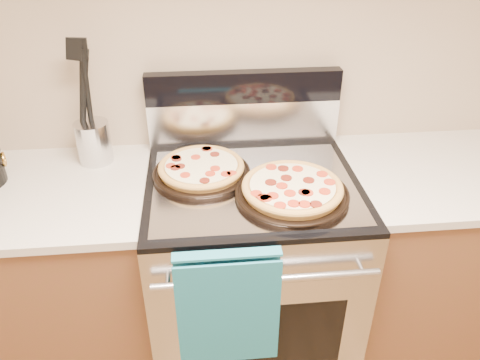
{
  "coord_description": "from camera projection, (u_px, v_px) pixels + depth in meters",
  "views": [
    {
      "loc": [
        -0.18,
        0.24,
        1.8
      ],
      "look_at": [
        -0.06,
        1.55,
        0.99
      ],
      "focal_mm": 35.0,
      "sensor_mm": 36.0,
      "label": 1
    }
  ],
  "objects": [
    {
      "name": "wall_back",
      "position": [
        243.0,
        34.0,
        1.74
      ],
      "size": [
        4.0,
        0.0,
        4.0
      ],
      "primitive_type": "plane",
      "rotation": [
        1.57,
        0.0,
        0.0
      ],
      "color": "tan",
      "rests_on": "ground"
    },
    {
      "name": "range_body",
      "position": [
        251.0,
        279.0,
        1.92
      ],
      "size": [
        0.76,
        0.68,
        0.9
      ],
      "primitive_type": "cube",
      "color": "#B7B7BC",
      "rests_on": "ground"
    },
    {
      "name": "oven_window",
      "position": [
        262.0,
        346.0,
        1.63
      ],
      "size": [
        0.56,
        0.01,
        0.4
      ],
      "primitive_type": "cube",
      "color": "black",
      "rests_on": "range_body"
    },
    {
      "name": "cooktop",
      "position": [
        253.0,
        184.0,
        1.67
      ],
      "size": [
        0.76,
        0.68,
        0.02
      ],
      "primitive_type": "cube",
      "color": "black",
      "rests_on": "range_body"
    },
    {
      "name": "backsplash_lower",
      "position": [
        244.0,
        122.0,
        1.89
      ],
      "size": [
        0.76,
        0.06,
        0.18
      ],
      "primitive_type": "cube",
      "color": "silver",
      "rests_on": "cooktop"
    },
    {
      "name": "backsplash_upper",
      "position": [
        244.0,
        87.0,
        1.81
      ],
      "size": [
        0.76,
        0.06,
        0.12
      ],
      "primitive_type": "cube",
      "color": "black",
      "rests_on": "backsplash_lower"
    },
    {
      "name": "oven_handle",
      "position": [
        267.0,
        280.0,
        1.41
      ],
      "size": [
        0.7,
        0.03,
        0.03
      ],
      "primitive_type": "cylinder",
      "rotation": [
        0.0,
        1.57,
        0.0
      ],
      "color": "silver",
      "rests_on": "range_body"
    },
    {
      "name": "dish_towel",
      "position": [
        228.0,
        306.0,
        1.46
      ],
      "size": [
        0.32,
        0.05,
        0.42
      ],
      "primitive_type": null,
      "color": "#1C6A8D",
      "rests_on": "oven_handle"
    },
    {
      "name": "foil_sheet",
      "position": [
        254.0,
        185.0,
        1.64
      ],
      "size": [
        0.7,
        0.55,
        0.01
      ],
      "primitive_type": "cube",
      "color": "gray",
      "rests_on": "cooktop"
    },
    {
      "name": "cabinet_left",
      "position": [
        32.0,
        290.0,
        1.87
      ],
      "size": [
        1.0,
        0.62,
        0.88
      ],
      "primitive_type": "cube",
      "color": "brown",
      "rests_on": "ground"
    },
    {
      "name": "countertop_left",
      "position": [
        2.0,
        196.0,
        1.63
      ],
      "size": [
        1.02,
        0.64,
        0.03
      ],
      "primitive_type": "cube",
      "color": "beige",
      "rests_on": "cabinet_left"
    },
    {
      "name": "cabinet_right",
      "position": [
        452.0,
        261.0,
        2.02
      ],
      "size": [
        1.0,
        0.62,
        0.88
      ],
      "primitive_type": "cube",
      "color": "brown",
      "rests_on": "ground"
    },
    {
      "name": "countertop_right",
      "position": [
        480.0,
        171.0,
        1.78
      ],
      "size": [
        1.02,
        0.64,
        0.03
      ],
      "primitive_type": "cube",
      "color": "beige",
      "rests_on": "cabinet_right"
    },
    {
      "name": "pepperoni_pizza_back",
      "position": [
        201.0,
        169.0,
        1.68
      ],
      "size": [
        0.36,
        0.36,
        0.05
      ],
      "primitive_type": null,
      "rotation": [
        0.0,
        0.0,
        -0.04
      ],
      "color": "#AF7C35",
      "rests_on": "foil_sheet"
    },
    {
      "name": "pepperoni_pizza_front",
      "position": [
        292.0,
        190.0,
        1.56
      ],
      "size": [
        0.46,
        0.46,
        0.05
      ],
      "primitive_type": null,
      "rotation": [
        0.0,
        0.0,
        -0.25
      ],
      "color": "#AF7C35",
      "rests_on": "foil_sheet"
    },
    {
      "name": "utensil_crock",
      "position": [
        94.0,
        142.0,
        1.78
      ],
      "size": [
        0.13,
        0.13,
        0.16
      ],
      "primitive_type": "cylinder",
      "rotation": [
        0.0,
        0.0,
        0.04
      ],
      "color": "silver",
      "rests_on": "countertop_left"
    }
  ]
}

